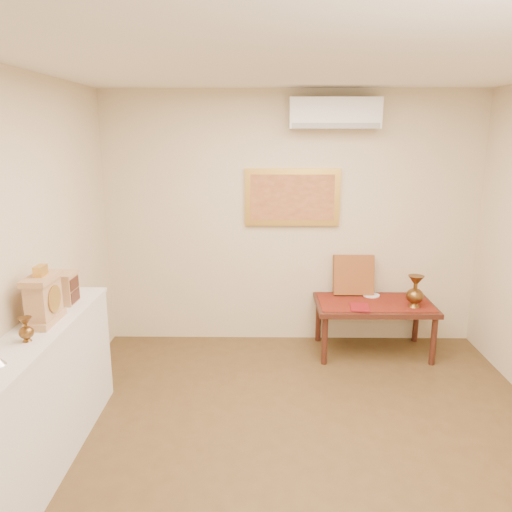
{
  "coord_description": "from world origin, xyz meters",
  "views": [
    {
      "loc": [
        -0.31,
        -3.03,
        2.26
      ],
      "look_at": [
        -0.37,
        1.15,
        1.23
      ],
      "focal_mm": 35.0,
      "sensor_mm": 36.0,
      "label": 1
    }
  ],
  "objects_px": {
    "mantel_clock": "(44,299)",
    "wooden_chest": "(65,288)",
    "low_table": "(374,309)",
    "display_ledge": "(40,401)",
    "brass_urn_tall": "(415,288)"
  },
  "relations": [
    {
      "from": "mantel_clock",
      "to": "wooden_chest",
      "type": "height_order",
      "value": "mantel_clock"
    },
    {
      "from": "low_table",
      "to": "display_ledge",
      "type": "bearing_deg",
      "value": -144.9
    },
    {
      "from": "display_ledge",
      "to": "low_table",
      "type": "xyz_separation_m",
      "value": [
        2.67,
        1.88,
        -0.01
      ]
    },
    {
      "from": "mantel_clock",
      "to": "low_table",
      "type": "height_order",
      "value": "mantel_clock"
    },
    {
      "from": "brass_urn_tall",
      "to": "low_table",
      "type": "bearing_deg",
      "value": 159.68
    },
    {
      "from": "display_ledge",
      "to": "mantel_clock",
      "type": "relative_size",
      "value": 4.93
    },
    {
      "from": "brass_urn_tall",
      "to": "mantel_clock",
      "type": "distance_m",
      "value": 3.43
    },
    {
      "from": "mantel_clock",
      "to": "wooden_chest",
      "type": "distance_m",
      "value": 0.41
    },
    {
      "from": "wooden_chest",
      "to": "low_table",
      "type": "distance_m",
      "value": 3.03
    },
    {
      "from": "brass_urn_tall",
      "to": "wooden_chest",
      "type": "height_order",
      "value": "wooden_chest"
    },
    {
      "from": "display_ledge",
      "to": "low_table",
      "type": "distance_m",
      "value": 3.27
    },
    {
      "from": "display_ledge",
      "to": "wooden_chest",
      "type": "distance_m",
      "value": 0.86
    },
    {
      "from": "display_ledge",
      "to": "mantel_clock",
      "type": "distance_m",
      "value": 0.69
    },
    {
      "from": "mantel_clock",
      "to": "low_table",
      "type": "relative_size",
      "value": 0.34
    },
    {
      "from": "wooden_chest",
      "to": "mantel_clock",
      "type": "bearing_deg",
      "value": -87.87
    }
  ]
}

